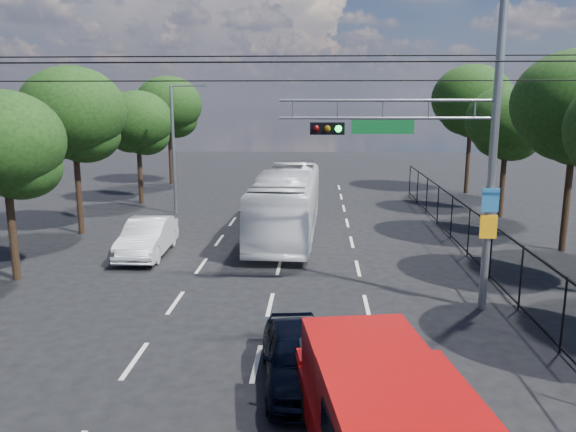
# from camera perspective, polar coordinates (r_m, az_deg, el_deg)

# --- Properties ---
(lane_markings) EXTENTS (6.12, 38.00, 0.01)m
(lane_markings) POSITION_cam_1_polar(r_m,az_deg,el_deg) (23.43, -0.58, -3.77)
(lane_markings) COLOR beige
(lane_markings) RESTS_ON ground
(signal_mast) EXTENTS (6.43, 0.39, 9.50)m
(signal_mast) POSITION_cam_1_polar(r_m,az_deg,el_deg) (16.99, 16.28, 7.80)
(signal_mast) COLOR slate
(signal_mast) RESTS_ON ground
(streetlight_left) EXTENTS (2.09, 0.22, 7.08)m
(streetlight_left) POSITION_cam_1_polar(r_m,az_deg,el_deg) (31.59, -11.29, 7.29)
(streetlight_left) COLOR slate
(streetlight_left) RESTS_ON ground
(utility_wires) EXTENTS (22.00, 5.04, 0.74)m
(utility_wires) POSITION_cam_1_polar(r_m,az_deg,el_deg) (17.45, -1.74, 14.89)
(utility_wires) COLOR black
(utility_wires) RESTS_ON ground
(fence_right) EXTENTS (0.06, 34.03, 2.00)m
(fence_right) POSITION_cam_1_polar(r_m,az_deg,el_deg) (22.23, 19.07, -2.55)
(fence_right) COLOR black
(fence_right) RESTS_ON ground
(tree_right_c) EXTENTS (5.10, 5.10, 8.29)m
(tree_right_c) POSITION_cam_1_polar(r_m,az_deg,el_deg) (25.75, 27.21, 9.27)
(tree_right_c) COLOR black
(tree_right_c) RESTS_ON ground
(tree_right_d) EXTENTS (4.32, 4.32, 7.02)m
(tree_right_d) POSITION_cam_1_polar(r_m,az_deg,el_deg) (32.17, 21.36, 8.43)
(tree_right_d) COLOR black
(tree_right_d) RESTS_ON ground
(tree_right_e) EXTENTS (5.28, 5.28, 8.58)m
(tree_right_e) POSITION_cam_1_polar(r_m,az_deg,el_deg) (39.88, 18.16, 10.69)
(tree_right_e) COLOR black
(tree_right_e) RESTS_ON ground
(tree_left_b) EXTENTS (4.08, 4.08, 6.63)m
(tree_left_b) POSITION_cam_1_polar(r_m,az_deg,el_deg) (21.44, -26.81, 5.97)
(tree_left_b) COLOR black
(tree_left_b) RESTS_ON ground
(tree_left_c) EXTENTS (4.80, 4.80, 7.80)m
(tree_left_c) POSITION_cam_1_polar(r_m,az_deg,el_deg) (27.92, -20.93, 9.18)
(tree_left_c) COLOR black
(tree_left_c) RESTS_ON ground
(tree_left_d) EXTENTS (4.20, 4.20, 6.83)m
(tree_left_d) POSITION_cam_1_polar(r_m,az_deg,el_deg) (35.29, -15.00, 8.83)
(tree_left_d) COLOR black
(tree_left_d) RESTS_ON ground
(tree_left_e) EXTENTS (4.92, 4.92, 7.99)m
(tree_left_e) POSITION_cam_1_polar(r_m,az_deg,el_deg) (42.99, -12.01, 10.51)
(tree_left_e) COLOR black
(tree_left_e) RESTS_ON ground
(red_pickup) EXTENTS (3.01, 6.13, 2.19)m
(red_pickup) POSITION_cam_1_polar(r_m,az_deg,el_deg) (9.85, 9.45, -19.66)
(red_pickup) COLOR black
(red_pickup) RESTS_ON ground
(navy_hatchback) EXTENTS (2.02, 4.06, 1.33)m
(navy_hatchback) POSITION_cam_1_polar(r_m,az_deg,el_deg) (12.91, 1.01, -14.01)
(navy_hatchback) COLOR black
(navy_hatchback) RESTS_ON ground
(white_bus) EXTENTS (2.95, 11.10, 3.07)m
(white_bus) POSITION_cam_1_polar(r_m,az_deg,el_deg) (26.14, -0.11, 1.30)
(white_bus) COLOR white
(white_bus) RESTS_ON ground
(white_van) EXTENTS (1.71, 4.59, 1.50)m
(white_van) POSITION_cam_1_polar(r_m,az_deg,el_deg) (23.66, -14.10, -2.12)
(white_van) COLOR silver
(white_van) RESTS_ON ground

